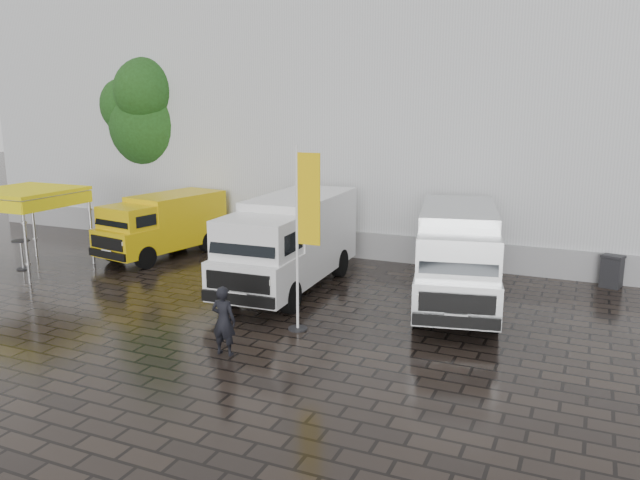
% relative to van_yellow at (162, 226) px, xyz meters
% --- Properties ---
extents(ground, '(120.00, 120.00, 0.00)m').
position_rel_van_yellow_xyz_m(ground, '(8.49, -5.14, -1.16)').
color(ground, black).
rests_on(ground, ground).
extents(exhibition_hall, '(44.00, 16.00, 12.00)m').
position_rel_van_yellow_xyz_m(exhibition_hall, '(10.49, 10.86, 4.84)').
color(exhibition_hall, silver).
rests_on(exhibition_hall, ground).
extents(hall_plinth, '(44.00, 0.15, 1.00)m').
position_rel_van_yellow_xyz_m(hall_plinth, '(10.49, 2.81, -0.66)').
color(hall_plinth, gray).
rests_on(hall_plinth, ground).
extents(van_yellow, '(2.79, 5.30, 2.32)m').
position_rel_van_yellow_xyz_m(van_yellow, '(0.00, 0.00, 0.00)').
color(van_yellow, '#E0B90B').
rests_on(van_yellow, ground).
extents(van_white, '(2.50, 6.69, 2.86)m').
position_rel_van_yellow_xyz_m(van_white, '(6.32, -1.89, 0.27)').
color(van_white, white).
rests_on(van_white, ground).
extents(van_silver, '(3.38, 6.66, 2.76)m').
position_rel_van_yellow_xyz_m(van_silver, '(11.43, -1.41, 0.22)').
color(van_silver, '#B8BCBE').
rests_on(van_silver, ground).
extents(canopy_tent, '(3.04, 3.04, 2.84)m').
position_rel_van_yellow_xyz_m(canopy_tent, '(-3.06, -3.42, 1.49)').
color(canopy_tent, silver).
rests_on(canopy_tent, ground).
extents(flagpole, '(0.88, 0.50, 4.74)m').
position_rel_van_yellow_xyz_m(flagpole, '(8.31, -5.03, 1.47)').
color(flagpole, black).
rests_on(flagpole, ground).
extents(tree, '(4.43, 4.43, 7.95)m').
position_rel_van_yellow_xyz_m(tree, '(-3.30, 4.43, 3.94)').
color(tree, black).
rests_on(tree, ground).
extents(cocktail_table, '(0.60, 0.60, 1.05)m').
position_rel_van_yellow_xyz_m(cocktail_table, '(-3.33, -3.56, -0.64)').
color(cocktail_table, black).
rests_on(cocktail_table, ground).
extents(wheelie_bin, '(0.77, 0.77, 1.04)m').
position_rel_van_yellow_xyz_m(wheelie_bin, '(15.57, 2.45, -0.64)').
color(wheelie_bin, black).
rests_on(wheelie_bin, ground).
extents(person_front, '(0.62, 0.42, 1.65)m').
position_rel_van_yellow_xyz_m(person_front, '(7.29, -7.20, -0.34)').
color(person_front, black).
rests_on(person_front, ground).
extents(person_tent, '(1.07, 1.00, 1.75)m').
position_rel_van_yellow_xyz_m(person_tent, '(5.34, -3.83, -0.29)').
color(person_tent, black).
rests_on(person_tent, ground).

